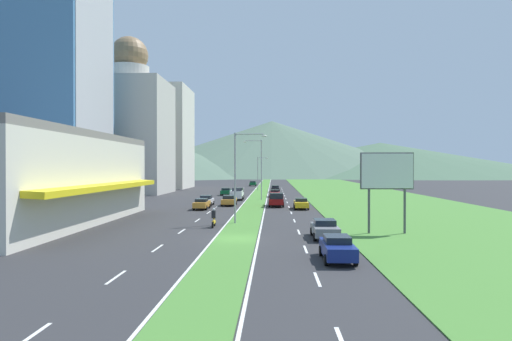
% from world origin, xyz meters
% --- Properties ---
extents(ground_plane, '(600.00, 600.00, 0.00)m').
position_xyz_m(ground_plane, '(0.00, 0.00, 0.00)').
color(ground_plane, '#2D2D30').
extents(grass_median, '(3.20, 240.00, 0.06)m').
position_xyz_m(grass_median, '(0.00, 60.00, 0.03)').
color(grass_median, '#477F33').
rests_on(grass_median, ground_plane).
extents(grass_verge_right, '(24.00, 240.00, 0.06)m').
position_xyz_m(grass_verge_right, '(20.60, 60.00, 0.03)').
color(grass_verge_right, '#477F33').
rests_on(grass_verge_right, ground_plane).
extents(lane_dash_left_0, '(0.16, 2.80, 0.01)m').
position_xyz_m(lane_dash_left_0, '(-5.10, -20.00, 0.01)').
color(lane_dash_left_0, silver).
rests_on(lane_dash_left_0, ground_plane).
extents(lane_dash_left_1, '(0.16, 2.80, 0.01)m').
position_xyz_m(lane_dash_left_1, '(-5.10, -12.02, 0.01)').
color(lane_dash_left_1, silver).
rests_on(lane_dash_left_1, ground_plane).
extents(lane_dash_left_2, '(0.16, 2.80, 0.01)m').
position_xyz_m(lane_dash_left_2, '(-5.10, -4.05, 0.01)').
color(lane_dash_left_2, silver).
rests_on(lane_dash_left_2, ground_plane).
extents(lane_dash_left_3, '(0.16, 2.80, 0.01)m').
position_xyz_m(lane_dash_left_3, '(-5.10, 3.93, 0.01)').
color(lane_dash_left_3, silver).
rests_on(lane_dash_left_3, ground_plane).
extents(lane_dash_left_4, '(0.16, 2.80, 0.01)m').
position_xyz_m(lane_dash_left_4, '(-5.10, 11.90, 0.01)').
color(lane_dash_left_4, silver).
rests_on(lane_dash_left_4, ground_plane).
extents(lane_dash_left_5, '(0.16, 2.80, 0.01)m').
position_xyz_m(lane_dash_left_5, '(-5.10, 19.88, 0.01)').
color(lane_dash_left_5, silver).
rests_on(lane_dash_left_5, ground_plane).
extents(lane_dash_left_6, '(0.16, 2.80, 0.01)m').
position_xyz_m(lane_dash_left_6, '(-5.10, 27.85, 0.01)').
color(lane_dash_left_6, silver).
rests_on(lane_dash_left_6, ground_plane).
extents(lane_dash_left_7, '(0.16, 2.80, 0.01)m').
position_xyz_m(lane_dash_left_7, '(-5.10, 35.83, 0.01)').
color(lane_dash_left_7, silver).
rests_on(lane_dash_left_7, ground_plane).
extents(lane_dash_left_8, '(0.16, 2.80, 0.01)m').
position_xyz_m(lane_dash_left_8, '(-5.10, 43.80, 0.01)').
color(lane_dash_left_8, silver).
rests_on(lane_dash_left_8, ground_plane).
extents(lane_dash_left_9, '(0.16, 2.80, 0.01)m').
position_xyz_m(lane_dash_left_9, '(-5.10, 51.78, 0.01)').
color(lane_dash_left_9, silver).
rests_on(lane_dash_left_9, ground_plane).
extents(lane_dash_left_10, '(0.16, 2.80, 0.01)m').
position_xyz_m(lane_dash_left_10, '(-5.10, 59.75, 0.01)').
color(lane_dash_left_10, silver).
rests_on(lane_dash_left_10, ground_plane).
extents(lane_dash_left_11, '(0.16, 2.80, 0.01)m').
position_xyz_m(lane_dash_left_11, '(-5.10, 67.73, 0.01)').
color(lane_dash_left_11, silver).
rests_on(lane_dash_left_11, ground_plane).
extents(lane_dash_left_12, '(0.16, 2.80, 0.01)m').
position_xyz_m(lane_dash_left_12, '(-5.10, 75.70, 0.01)').
color(lane_dash_left_12, silver).
rests_on(lane_dash_left_12, ground_plane).
extents(lane_dash_left_13, '(0.16, 2.80, 0.01)m').
position_xyz_m(lane_dash_left_13, '(-5.10, 83.68, 0.01)').
color(lane_dash_left_13, silver).
rests_on(lane_dash_left_13, ground_plane).
extents(lane_dash_right_1, '(0.16, 2.80, 0.01)m').
position_xyz_m(lane_dash_right_1, '(5.10, -12.02, 0.01)').
color(lane_dash_right_1, silver).
rests_on(lane_dash_right_1, ground_plane).
extents(lane_dash_right_2, '(0.16, 2.80, 0.01)m').
position_xyz_m(lane_dash_right_2, '(5.10, -4.05, 0.01)').
color(lane_dash_right_2, silver).
rests_on(lane_dash_right_2, ground_plane).
extents(lane_dash_right_3, '(0.16, 2.80, 0.01)m').
position_xyz_m(lane_dash_right_3, '(5.10, 3.93, 0.01)').
color(lane_dash_right_3, silver).
rests_on(lane_dash_right_3, ground_plane).
extents(lane_dash_right_4, '(0.16, 2.80, 0.01)m').
position_xyz_m(lane_dash_right_4, '(5.10, 11.90, 0.01)').
color(lane_dash_right_4, silver).
rests_on(lane_dash_right_4, ground_plane).
extents(lane_dash_right_5, '(0.16, 2.80, 0.01)m').
position_xyz_m(lane_dash_right_5, '(5.10, 19.88, 0.01)').
color(lane_dash_right_5, silver).
rests_on(lane_dash_right_5, ground_plane).
extents(lane_dash_right_6, '(0.16, 2.80, 0.01)m').
position_xyz_m(lane_dash_right_6, '(5.10, 27.85, 0.01)').
color(lane_dash_right_6, silver).
rests_on(lane_dash_right_6, ground_plane).
extents(lane_dash_right_7, '(0.16, 2.80, 0.01)m').
position_xyz_m(lane_dash_right_7, '(5.10, 35.83, 0.01)').
color(lane_dash_right_7, silver).
rests_on(lane_dash_right_7, ground_plane).
extents(lane_dash_right_8, '(0.16, 2.80, 0.01)m').
position_xyz_m(lane_dash_right_8, '(5.10, 43.80, 0.01)').
color(lane_dash_right_8, silver).
rests_on(lane_dash_right_8, ground_plane).
extents(lane_dash_right_9, '(0.16, 2.80, 0.01)m').
position_xyz_m(lane_dash_right_9, '(5.10, 51.78, 0.01)').
color(lane_dash_right_9, silver).
rests_on(lane_dash_right_9, ground_plane).
extents(lane_dash_right_10, '(0.16, 2.80, 0.01)m').
position_xyz_m(lane_dash_right_10, '(5.10, 59.75, 0.01)').
color(lane_dash_right_10, silver).
rests_on(lane_dash_right_10, ground_plane).
extents(lane_dash_right_11, '(0.16, 2.80, 0.01)m').
position_xyz_m(lane_dash_right_11, '(5.10, 67.73, 0.01)').
color(lane_dash_right_11, silver).
rests_on(lane_dash_right_11, ground_plane).
extents(lane_dash_right_12, '(0.16, 2.80, 0.01)m').
position_xyz_m(lane_dash_right_12, '(5.10, 75.70, 0.01)').
color(lane_dash_right_12, silver).
rests_on(lane_dash_right_12, ground_plane).
extents(lane_dash_right_13, '(0.16, 2.80, 0.01)m').
position_xyz_m(lane_dash_right_13, '(5.10, 83.68, 0.01)').
color(lane_dash_right_13, silver).
rests_on(lane_dash_right_13, ground_plane).
extents(edge_line_median_left, '(0.16, 240.00, 0.01)m').
position_xyz_m(edge_line_median_left, '(-1.75, 60.00, 0.01)').
color(edge_line_median_left, silver).
rests_on(edge_line_median_left, ground_plane).
extents(edge_line_median_right, '(0.16, 240.00, 0.01)m').
position_xyz_m(edge_line_median_right, '(1.75, 60.00, 0.01)').
color(edge_line_median_right, silver).
rests_on(edge_line_median_right, ground_plane).
extents(office_tower, '(18.33, 18.33, 61.49)m').
position_xyz_m(office_tower, '(-35.04, 38.19, 30.98)').
color(office_tower, teal).
rests_on(office_tower, ground_plane).
extents(domed_building, '(16.26, 16.26, 33.60)m').
position_xyz_m(domed_building, '(-28.00, 58.96, 13.71)').
color(domed_building, '#B7B2A8').
rests_on(domed_building, ground_plane).
extents(midrise_colored, '(17.00, 17.00, 27.00)m').
position_xyz_m(midrise_colored, '(-28.32, 82.98, 13.50)').
color(midrise_colored, beige).
rests_on(midrise_colored, ground_plane).
extents(hill_far_left, '(167.72, 167.72, 23.40)m').
position_xyz_m(hill_far_left, '(-76.74, 221.40, 11.70)').
color(hill_far_left, '#516B56').
rests_on(hill_far_left, ground_plane).
extents(hill_far_center, '(229.54, 229.54, 38.63)m').
position_xyz_m(hill_far_center, '(1.89, 279.61, 19.31)').
color(hill_far_center, '#516B56').
rests_on(hill_far_center, ground_plane).
extents(hill_far_right, '(239.40, 239.40, 22.72)m').
position_xyz_m(hill_far_right, '(77.62, 275.00, 11.36)').
color(hill_far_right, '#47664C').
rests_on(hill_far_right, ground_plane).
extents(street_lamp_near, '(3.26, 0.45, 9.03)m').
position_xyz_m(street_lamp_near, '(-0.53, 9.34, 5.24)').
color(street_lamp_near, '#99999E').
rests_on(street_lamp_near, ground_plane).
extents(street_lamp_mid, '(3.16, 0.43, 10.27)m').
position_xyz_m(street_lamp_mid, '(0.55, 40.52, 5.87)').
color(street_lamp_mid, '#99999E').
rests_on(street_lamp_mid, ground_plane).
extents(street_lamp_far, '(2.61, 0.45, 8.08)m').
position_xyz_m(street_lamp_far, '(-0.57, 71.75, 4.68)').
color(street_lamp_far, '#99999E').
rests_on(street_lamp_far, ground_plane).
extents(billboard_roadside, '(4.44, 0.28, 6.85)m').
position_xyz_m(billboard_roadside, '(12.42, 3.08, 4.99)').
color(billboard_roadside, '#4C4C51').
rests_on(billboard_roadside, ground_plane).
extents(car_0, '(2.02, 4.39, 1.46)m').
position_xyz_m(car_0, '(-3.23, 96.84, 0.76)').
color(car_0, '#0C5128').
rests_on(car_0, ground_plane).
extents(car_1, '(1.99, 4.69, 1.48)m').
position_xyz_m(car_1, '(3.33, 64.92, 0.76)').
color(car_1, black).
rests_on(car_1, ground_plane).
extents(car_2, '(1.92, 4.19, 1.50)m').
position_xyz_m(car_2, '(-6.89, 29.57, 0.76)').
color(car_2, silver).
rests_on(car_2, ground_plane).
extents(car_3, '(1.96, 4.28, 1.34)m').
position_xyz_m(car_3, '(3.15, 48.83, 0.70)').
color(car_3, maroon).
rests_on(car_3, ground_plane).
extents(car_4, '(2.04, 4.50, 1.47)m').
position_xyz_m(car_4, '(6.96, 0.77, 0.76)').
color(car_4, slate).
rests_on(car_4, ground_plane).
extents(car_5, '(1.87, 4.61, 1.43)m').
position_xyz_m(car_5, '(-6.64, 24.05, 0.75)').
color(car_5, '#C6842D').
rests_on(car_5, ground_plane).
extents(car_6, '(1.88, 4.39, 1.47)m').
position_xyz_m(car_6, '(6.75, -7.53, 0.77)').
color(car_6, navy).
rests_on(car_6, ground_plane).
extents(car_7, '(2.04, 4.71, 1.45)m').
position_xyz_m(car_7, '(-6.57, 53.54, 0.75)').
color(car_7, '#0C5128').
rests_on(car_7, ground_plane).
extents(car_8, '(1.92, 4.39, 1.45)m').
position_xyz_m(car_8, '(6.62, 24.89, 0.75)').
color(car_8, yellow).
rests_on(car_8, ground_plane).
extents(car_9, '(2.03, 4.67, 1.48)m').
position_xyz_m(car_9, '(-3.57, 29.81, 0.76)').
color(car_9, '#C6842D').
rests_on(car_9, ground_plane).
extents(pickup_truck_0, '(2.18, 5.40, 2.00)m').
position_xyz_m(pickup_truck_0, '(-3.33, 41.11, 0.98)').
color(pickup_truck_0, silver).
rests_on(pickup_truck_0, ground_plane).
extents(pickup_truck_1, '(2.18, 5.40, 2.00)m').
position_xyz_m(pickup_truck_1, '(3.31, 28.44, 0.98)').
color(pickup_truck_1, maroon).
rests_on(pickup_truck_1, ground_plane).
extents(motorcycle_rider, '(0.36, 2.00, 1.80)m').
position_xyz_m(motorcycle_rider, '(-2.67, 6.72, 0.75)').
color(motorcycle_rider, black).
rests_on(motorcycle_rider, ground_plane).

